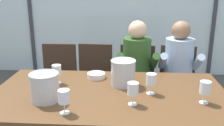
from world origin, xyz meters
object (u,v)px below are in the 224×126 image
person_pale_blue_shirt (179,68)px  wine_glass_center_pour (57,71)px  chair_right_of_center (177,78)px  chair_center (136,77)px  tasting_bowl (96,75)px  ice_bucket_primary (123,72)px  wine_glass_spare_empty (205,88)px  ice_bucket_secondary (45,87)px  wine_glass_by_left_taster (64,98)px  wine_glass_by_right_taster (133,90)px  wine_glass_near_bucket (151,80)px  dining_table (109,100)px  person_olive_shirt (137,67)px  chair_left_of_center (94,75)px  chair_near_curtain (58,75)px

person_pale_blue_shirt → wine_glass_center_pour: bearing=-149.5°
chair_right_of_center → person_pale_blue_shirt: bearing=-87.6°
chair_center → tasting_bowl: 0.77m
ice_bucket_primary → tasting_bowl: size_ratio=1.35×
chair_center → wine_glass_spare_empty: bearing=-59.2°
ice_bucket_secondary → wine_glass_by_left_taster: (0.20, -0.19, 0.00)m
tasting_bowl → wine_glass_by_right_taster: size_ratio=0.99×
ice_bucket_secondary → person_pale_blue_shirt: bearing=39.8°
wine_glass_by_right_taster → wine_glass_near_bucket: bearing=54.2°
ice_bucket_primary → tasting_bowl: 0.32m
wine_glass_by_left_taster → wine_glass_center_pour: bearing=110.1°
dining_table → ice_bucket_secondary: size_ratio=8.77×
wine_glass_near_bucket → wine_glass_by_right_taster: 0.26m
person_olive_shirt → wine_glass_spare_empty: person_olive_shirt is taller
chair_left_of_center → person_pale_blue_shirt: 1.02m
wine_glass_spare_empty → chair_left_of_center: bearing=131.3°
dining_table → chair_left_of_center: chair_left_of_center is taller
chair_left_of_center → ice_bucket_primary: bearing=-62.9°
person_olive_shirt → wine_glass_by_right_taster: size_ratio=6.93×
chair_center → chair_right_of_center: same height
chair_right_of_center → chair_center: bearing=-173.5°
tasting_bowl → wine_glass_center_pour: (-0.34, -0.16, 0.10)m
chair_near_curtain → chair_center: (0.96, -0.01, 0.00)m
dining_table → person_olive_shirt: 0.85m
dining_table → wine_glass_by_left_taster: (-0.29, -0.39, 0.19)m
chair_left_of_center → ice_bucket_primary: 0.95m
dining_table → ice_bucket_secondary: bearing=-158.0°
ice_bucket_secondary → wine_glass_by_left_taster: size_ratio=1.30×
ice_bucket_secondary → wine_glass_spare_empty: bearing=1.9°
person_olive_shirt → ice_bucket_secondary: size_ratio=5.35×
person_pale_blue_shirt → chair_right_of_center: bearing=88.0°
chair_right_of_center → wine_glass_center_pour: wine_glass_center_pour is taller
chair_right_of_center → ice_bucket_primary: ice_bucket_primary is taller
chair_left_of_center → wine_glass_center_pour: size_ratio=5.09×
chair_left_of_center → wine_glass_spare_empty: (1.00, -1.14, 0.32)m
person_pale_blue_shirt → wine_glass_near_bucket: person_pale_blue_shirt is taller
ice_bucket_primary → wine_glass_by_right_taster: bearing=-78.1°
chair_center → ice_bucket_secondary: ice_bucket_secondary is taller
wine_glass_by_right_taster → wine_glass_spare_empty: bearing=6.5°
wine_glass_center_pour → wine_glass_by_left_taster: bearing=-69.9°
ice_bucket_primary → tasting_bowl: ice_bucket_primary is taller
person_olive_shirt → wine_glass_near_bucket: 0.84m
chair_right_of_center → wine_glass_near_bucket: (-0.40, -0.96, 0.32)m
ice_bucket_primary → chair_left_of_center: bearing=114.6°
dining_table → person_olive_shirt: size_ratio=1.64×
wine_glass_by_right_taster → person_pale_blue_shirt: bearing=62.5°
chair_right_of_center → wine_glass_center_pour: size_ratio=5.09×
chair_left_of_center → wine_glass_near_bucket: wine_glass_near_bucket is taller
ice_bucket_primary → tasting_bowl: (-0.26, 0.16, -0.09)m
dining_table → person_pale_blue_shirt: (0.73, 0.81, 0.04)m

